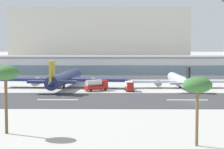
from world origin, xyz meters
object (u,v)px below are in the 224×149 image
distant_hotel_block (100,37)px  palm_tree_1 (6,74)px  palm_tree_0 (197,86)px  service_box_truck_0 (129,86)px  terminal_building (124,67)px  airliner_black_tail_gate_1 (180,81)px  service_fuel_truck_2 (96,85)px  airliner_gold_tail_gate_0 (64,79)px

distant_hotel_block → palm_tree_1: bearing=-91.3°
palm_tree_1 → palm_tree_0: bearing=-15.4°
distant_hotel_block → palm_tree_0: size_ratio=12.45×
palm_tree_1 → service_box_truck_0: bearing=70.9°
terminal_building → palm_tree_0: 137.97m
airliner_black_tail_gate_1 → palm_tree_1: size_ratio=3.30×
palm_tree_0 → palm_tree_1: bearing=164.6°
service_box_truck_0 → palm_tree_0: size_ratio=0.56×
service_box_truck_0 → palm_tree_0: (8.74, -79.43, 7.91)m
airliner_black_tail_gate_1 → service_box_truck_0: bearing=117.4°
service_fuel_truck_2 → palm_tree_1: bearing=-137.6°
distant_hotel_block → palm_tree_0: distant_hotel_block is taller
airliner_gold_tail_gate_0 → palm_tree_0: (32.56, -89.28, 6.24)m
service_fuel_truck_2 → palm_tree_0: bearing=-113.1°
distant_hotel_block → palm_tree_1: 270.00m
terminal_building → airliner_gold_tail_gate_0: (-22.87, -48.28, -1.75)m
distant_hotel_block → service_box_truck_0: 201.23m
airliner_gold_tail_gate_0 → service_fuel_truck_2: bearing=-122.9°
airliner_gold_tail_gate_0 → palm_tree_0: bearing=-155.6°
airliner_black_tail_gate_1 → service_fuel_truck_2: (-30.43, -10.08, -0.72)m
palm_tree_0 → service_box_truck_0: bearing=96.3°
terminal_building → palm_tree_0: (9.68, -137.55, 4.49)m
airliner_gold_tail_gate_0 → palm_tree_1: palm_tree_1 is taller
palm_tree_0 → terminal_building: bearing=94.0°
service_box_truck_0 → palm_tree_0: 80.30m
airliner_gold_tail_gate_0 → service_box_truck_0: 25.83m
distant_hotel_block → airliner_black_tail_gate_1: (37.26, -188.86, -19.00)m
terminal_building → airliner_black_tail_gate_1: bearing=-67.3°
airliner_black_tail_gate_1 → terminal_building: bearing=21.1°
palm_tree_0 → airliner_black_tail_gate_1: bearing=83.5°
airliner_black_tail_gate_1 → palm_tree_1: 92.10m
terminal_building → service_box_truck_0: 58.23m
terminal_building → service_fuel_truck_2: 58.70m
airliner_gold_tail_gate_0 → service_fuel_truck_2: 15.59m
airliner_gold_tail_gate_0 → service_box_truck_0: (23.82, -9.84, -1.66)m
airliner_gold_tail_gate_0 → palm_tree_0: 95.23m
airliner_black_tail_gate_1 → palm_tree_0: bearing=171.8°
terminal_building → service_box_truck_0: (0.95, -58.12, -3.42)m
terminal_building → palm_tree_1: bearing=-100.3°
palm_tree_0 → distant_hotel_block: bearing=95.5°
terminal_building → service_fuel_truck_2: (-10.51, -57.66, -3.18)m
airliner_gold_tail_gate_0 → service_box_truck_0: bearing=-108.1°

